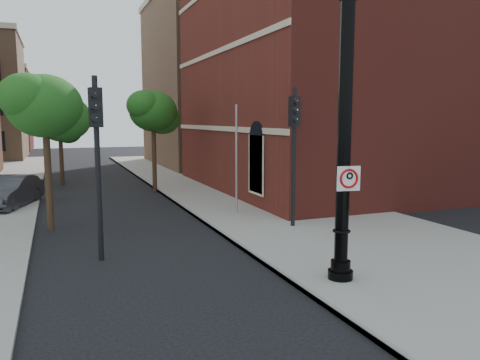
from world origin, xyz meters
name	(u,v)px	position (x,y,z in m)	size (l,w,h in m)	color
ground	(214,298)	(0.00, 0.00, 0.00)	(120.00, 120.00, 0.00)	black
sidewalk_right	(268,204)	(6.00, 10.00, 0.06)	(8.00, 60.00, 0.12)	gray
curb_edge	(186,209)	(2.05, 10.00, 0.07)	(0.10, 60.00, 0.14)	gray
brick_wall_building	(390,82)	(16.00, 14.00, 6.26)	(22.30, 16.30, 12.50)	maroon
bg_building_tan_b	(275,86)	(16.00, 30.00, 7.00)	(22.00, 14.00, 14.00)	#987053
lamppost	(344,147)	(3.17, -0.24, 3.33)	(0.61, 0.61, 7.22)	black
no_parking_sign	(349,178)	(3.20, -0.42, 2.61)	(0.58, 0.13, 0.59)	white
parked_car	(10,192)	(-5.16, 13.63, 0.73)	(1.54, 4.40, 1.45)	#303036
traffic_signal_left	(97,138)	(-2.09, 3.87, 3.48)	(0.37, 0.44, 5.16)	black
traffic_signal_right	(294,134)	(4.80, 5.27, 3.44)	(0.38, 0.44, 5.11)	black
utility_pole	(236,161)	(3.69, 8.15, 2.29)	(0.09, 0.09, 4.57)	#999999
street_tree_a	(46,108)	(-3.40, 8.36, 4.38)	(3.08, 2.78, 5.55)	black
street_tree_b	(60,128)	(-2.82, 20.83, 3.45)	(2.43, 2.20, 4.39)	black
street_tree_c	(154,112)	(1.90, 15.96, 4.36)	(3.06, 2.77, 5.52)	black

